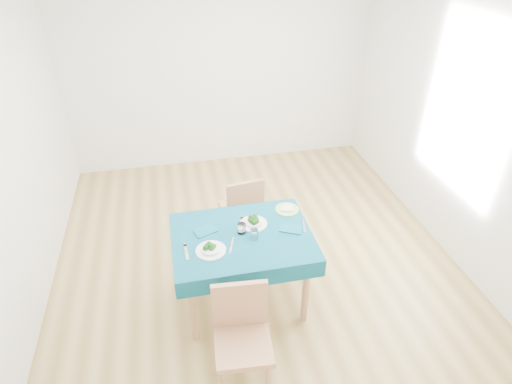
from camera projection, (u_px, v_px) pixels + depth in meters
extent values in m
cube|color=olive|center=(256.00, 262.00, 4.41)|extent=(4.00, 4.50, 0.02)
cube|color=silver|center=(219.00, 67.00, 5.51)|extent=(4.00, 0.02, 2.70)
cube|color=silver|center=(367.00, 375.00, 1.83)|extent=(4.00, 0.02, 2.70)
cube|color=silver|center=(4.00, 168.00, 3.31)|extent=(0.02, 4.50, 2.70)
cube|color=silver|center=(463.00, 123.00, 4.02)|extent=(0.02, 4.50, 2.70)
cube|color=#08455B|center=(243.00, 269.00, 3.76)|extent=(1.15, 0.88, 0.76)
cube|color=#9F6E4B|center=(243.00, 338.00, 3.00)|extent=(0.44, 0.47, 1.01)
cube|color=#9F6E4B|center=(241.00, 205.00, 4.42)|extent=(0.44, 0.47, 0.95)
cube|color=silver|center=(186.00, 252.00, 3.38)|extent=(0.04, 0.19, 0.00)
cube|color=silver|center=(232.00, 245.00, 3.45)|extent=(0.07, 0.20, 0.00)
cube|color=silver|center=(241.00, 224.00, 3.69)|extent=(0.08, 0.20, 0.00)
cube|color=silver|center=(304.00, 225.00, 3.67)|extent=(0.05, 0.19, 0.00)
cube|color=#0B4E64|center=(205.00, 231.00, 3.60)|extent=(0.21, 0.18, 0.01)
cube|color=#0B4E64|center=(291.00, 229.00, 3.62)|extent=(0.22, 0.20, 0.01)
cylinder|color=white|center=(242.00, 228.00, 3.56)|extent=(0.07, 0.07, 0.09)
cylinder|color=white|center=(254.00, 234.00, 3.50)|extent=(0.07, 0.07, 0.08)
cylinder|color=#9DD467|center=(287.00, 209.00, 3.86)|extent=(0.21, 0.21, 0.01)
cube|color=beige|center=(287.00, 208.00, 3.85)|extent=(0.12, 0.12, 0.01)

